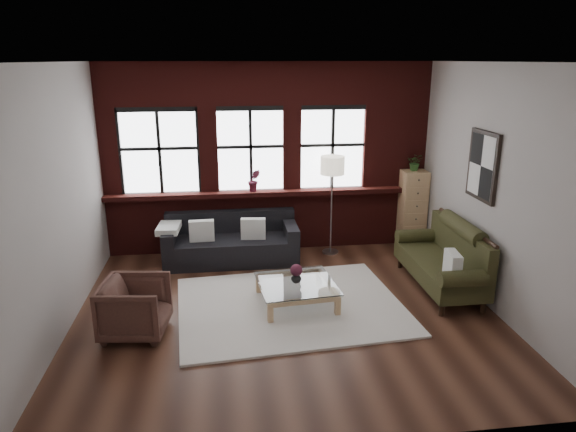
{
  "coord_description": "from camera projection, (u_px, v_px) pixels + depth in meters",
  "views": [
    {
      "loc": [
        -0.75,
        -6.14,
        3.23
      ],
      "look_at": [
        0.1,
        0.6,
        1.15
      ],
      "focal_mm": 32.0,
      "sensor_mm": 36.0,
      "label": 1
    }
  ],
  "objects": [
    {
      "name": "coffee_table",
      "position": [
        296.0,
        294.0,
        7.0
      ],
      "size": [
        1.11,
        1.11,
        0.34
      ],
      "primitive_type": null,
      "rotation": [
        0.0,
        0.0,
        0.1
      ],
      "color": "tan",
      "rests_on": "shag_rug"
    },
    {
      "name": "wall_front",
      "position": [
        325.0,
        277.0,
        4.02
      ],
      "size": [
        5.5,
        0.0,
        5.5
      ],
      "primitive_type": "plane",
      "rotation": [
        -1.57,
        0.0,
        0.0
      ],
      "color": "#A59E99",
      "rests_on": "ground"
    },
    {
      "name": "flowers",
      "position": [
        296.0,
        270.0,
        6.9
      ],
      "size": [
        0.17,
        0.17,
        0.17
      ],
      "primitive_type": "sphere",
      "color": "#5E2034",
      "rests_on": "vase"
    },
    {
      "name": "floor",
      "position": [
        286.0,
        311.0,
        6.86
      ],
      "size": [
        5.5,
        5.5,
        0.0
      ],
      "primitive_type": "plane",
      "color": "#381E14",
      "rests_on": "ground"
    },
    {
      "name": "armchair",
      "position": [
        135.0,
        308.0,
        6.2
      ],
      "size": [
        0.85,
        0.83,
        0.7
      ],
      "primitive_type": "imported",
      "rotation": [
        0.0,
        0.0,
        1.45
      ],
      "color": "#442922",
      "rests_on": "floor"
    },
    {
      "name": "wall_right",
      "position": [
        494.0,
        189.0,
        6.72
      ],
      "size": [
        0.0,
        5.0,
        5.0
      ],
      "primitive_type": "plane",
      "rotation": [
        1.57,
        0.0,
        -1.57
      ],
      "color": "#A59E99",
      "rests_on": "ground"
    },
    {
      "name": "potted_plant_top",
      "position": [
        415.0,
        162.0,
        8.82
      ],
      "size": [
        0.33,
        0.31,
        0.29
      ],
      "primitive_type": "imported",
      "rotation": [
        0.0,
        0.0,
        -0.39
      ],
      "color": "#2D5923",
      "rests_on": "drawer_chest"
    },
    {
      "name": "dark_sofa",
      "position": [
        231.0,
        239.0,
        8.46
      ],
      "size": [
        2.18,
        0.88,
        0.79
      ],
      "primitive_type": null,
      "color": "black",
      "rests_on": "floor"
    },
    {
      "name": "pillow_settee",
      "position": [
        453.0,
        265.0,
        6.83
      ],
      "size": [
        0.18,
        0.39,
        0.34
      ],
      "primitive_type": "cube",
      "rotation": [
        0.0,
        0.0,
        -0.12
      ],
      "color": "silver",
      "rests_on": "vintage_settee"
    },
    {
      "name": "floor_lamp",
      "position": [
        332.0,
        202.0,
        8.68
      ],
      "size": [
        0.4,
        0.4,
        1.85
      ],
      "primitive_type": null,
      "color": "#A5A5A8",
      "rests_on": "floor"
    },
    {
      "name": "wall_back",
      "position": [
        268.0,
        159.0,
        8.76
      ],
      "size": [
        5.5,
        0.0,
        5.5
      ],
      "primitive_type": "plane",
      "rotation": [
        1.57,
        0.0,
        0.0
      ],
      "color": "#A59E99",
      "rests_on": "ground"
    },
    {
      "name": "brick_backwall",
      "position": [
        269.0,
        159.0,
        8.7
      ],
      "size": [
        5.5,
        0.12,
        3.2
      ],
      "primitive_type": null,
      "color": "#4A1311",
      "rests_on": "floor"
    },
    {
      "name": "vintage_settee",
      "position": [
        440.0,
        256.0,
        7.41
      ],
      "size": [
        0.84,
        1.89,
        1.01
      ],
      "primitive_type": null,
      "color": "#2F2E15",
      "rests_on": "floor"
    },
    {
      "name": "shag_rug",
      "position": [
        290.0,
        305.0,
        6.99
      ],
      "size": [
        3.18,
        2.59,
        0.03
      ],
      "primitive_type": "cube",
      "rotation": [
        0.0,
        0.0,
        0.09
      ],
      "color": "beige",
      "rests_on": "floor"
    },
    {
      "name": "window_mid",
      "position": [
        251.0,
        151.0,
        8.63
      ],
      "size": [
        1.38,
        0.1,
        1.5
      ],
      "primitive_type": null,
      "color": "black",
      "rests_on": "brick_backwall"
    },
    {
      "name": "wall_poster",
      "position": [
        483.0,
        166.0,
        6.93
      ],
      "size": [
        0.05,
        0.74,
        0.94
      ],
      "primitive_type": null,
      "color": "black",
      "rests_on": "wall_right"
    },
    {
      "name": "drawer_chest",
      "position": [
        412.0,
        209.0,
        9.07
      ],
      "size": [
        0.43,
        0.43,
        1.38
      ],
      "primitive_type": "cube",
      "color": "tan",
      "rests_on": "floor"
    },
    {
      "name": "ceiling",
      "position": [
        286.0,
        62.0,
        5.92
      ],
      "size": [
        5.5,
        5.5,
        0.0
      ],
      "primitive_type": "plane",
      "rotation": [
        3.14,
        0.0,
        0.0
      ],
      "color": "white",
      "rests_on": "ground"
    },
    {
      "name": "wall_left",
      "position": [
        55.0,
        203.0,
        6.06
      ],
      "size": [
        0.0,
        5.0,
        5.0
      ],
      "primitive_type": "plane",
      "rotation": [
        1.57,
        0.0,
        1.57
      ],
      "color": "#A59E99",
      "rests_on": "ground"
    },
    {
      "name": "window_left",
      "position": [
        160.0,
        153.0,
        8.45
      ],
      "size": [
        1.38,
        0.1,
        1.5
      ],
      "primitive_type": null,
      "color": "black",
      "rests_on": "brick_backwall"
    },
    {
      "name": "pillow_a",
      "position": [
        202.0,
        231.0,
        8.26
      ],
      "size": [
        0.4,
        0.15,
        0.34
      ],
      "primitive_type": "cube",
      "rotation": [
        0.0,
        0.0,
        0.04
      ],
      "color": "silver",
      "rests_on": "dark_sofa"
    },
    {
      "name": "window_right",
      "position": [
        332.0,
        149.0,
        8.8
      ],
      "size": [
        1.38,
        0.1,
        1.5
      ],
      "primitive_type": null,
      "color": "black",
      "rests_on": "brick_backwall"
    },
    {
      "name": "sill_ledge",
      "position": [
        269.0,
        193.0,
        8.78
      ],
      "size": [
        5.5,
        0.3,
        0.08
      ],
      "primitive_type": "cube",
      "color": "#4A1311",
      "rests_on": "brick_backwall"
    },
    {
      "name": "vase",
      "position": [
        296.0,
        277.0,
        6.93
      ],
      "size": [
        0.16,
        0.16,
        0.15
      ],
      "primitive_type": "imported",
      "rotation": [
        0.0,
        0.0,
        -0.14
      ],
      "color": "#B2B2B2",
      "rests_on": "coffee_table"
    },
    {
      "name": "sill_plant",
      "position": [
        254.0,
        180.0,
        8.66
      ],
      "size": [
        0.22,
        0.18,
        0.38
      ],
      "primitive_type": "imported",
      "rotation": [
        0.0,
        0.0,
        0.07
      ],
      "color": "#5E2034",
      "rests_on": "sill_ledge"
    },
    {
      "name": "pillow_b",
      "position": [
        253.0,
        229.0,
        8.36
      ],
      "size": [
        0.41,
        0.18,
        0.34
      ],
      "primitive_type": "cube",
      "rotation": [
        0.0,
        0.0,
        -0.09
      ],
      "color": "silver",
      "rests_on": "dark_sofa"
    }
  ]
}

